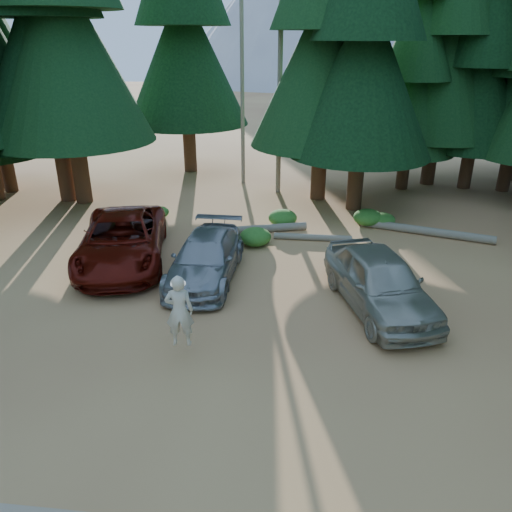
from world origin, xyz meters
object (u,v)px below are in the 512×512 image
object	(u,v)px
silver_minivan_right	(380,281)
frisbee_player	(179,311)
log_left	(252,229)
log_right	(426,231)
red_pickup	(122,240)
silver_minivan_center	(206,258)
log_mid	(312,237)

from	to	relation	value
silver_minivan_right	frisbee_player	world-z (taller)	frisbee_player
log_left	log_right	size ratio (longest dim) A/B	0.87
red_pickup	silver_minivan_center	size ratio (longest dim) A/B	1.24
silver_minivan_right	log_mid	size ratio (longest dim) A/B	1.66
log_mid	log_left	bearing A→B (deg)	168.34
silver_minivan_center	log_right	xyz separation A→B (m)	(8.01, 4.81, -0.55)
frisbee_player	red_pickup	bearing A→B (deg)	-65.31
red_pickup	silver_minivan_right	size ratio (longest dim) A/B	1.21
red_pickup	log_mid	distance (m)	7.23
frisbee_player	silver_minivan_right	bearing A→B (deg)	-157.83
red_pickup	log_right	bearing A→B (deg)	5.41
silver_minivan_center	log_left	world-z (taller)	silver_minivan_center
red_pickup	log_left	size ratio (longest dim) A/B	1.35
frisbee_player	log_left	bearing A→B (deg)	-103.12
red_pickup	silver_minivan_right	world-z (taller)	silver_minivan_right
silver_minivan_center	log_right	world-z (taller)	silver_minivan_center
silver_minivan_right	log_mid	world-z (taller)	silver_minivan_right
log_left	log_mid	bearing A→B (deg)	-29.03
frisbee_player	log_mid	size ratio (longest dim) A/B	0.62
silver_minivan_right	log_mid	distance (m)	5.52
silver_minivan_center	log_mid	bearing A→B (deg)	48.14
silver_minivan_center	frisbee_player	xyz separation A→B (m)	(0.28, -4.39, 0.57)
silver_minivan_right	log_left	xyz separation A→B (m)	(-4.38, 5.65, -0.70)
log_left	silver_minivan_center	bearing A→B (deg)	-120.51
log_right	red_pickup	bearing A→B (deg)	-143.60
frisbee_player	log_mid	world-z (taller)	frisbee_player
silver_minivan_center	log_left	size ratio (longest dim) A/B	1.09
silver_minivan_right	log_mid	bearing A→B (deg)	92.93
silver_minivan_right	log_right	xyz separation A→B (m)	(2.60, 6.21, -0.69)
silver_minivan_center	silver_minivan_right	world-z (taller)	silver_minivan_right
frisbee_player	log_mid	xyz separation A→B (m)	(3.20, 8.12, -1.16)
log_mid	log_right	world-z (taller)	log_right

